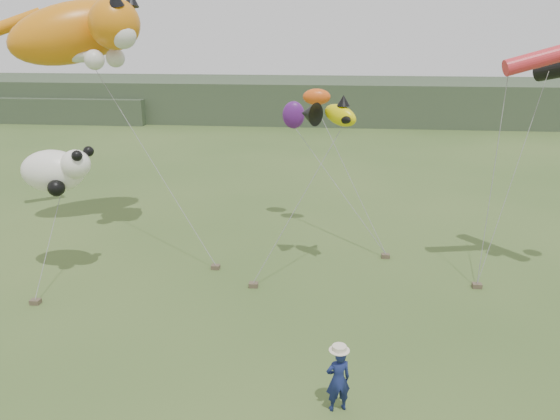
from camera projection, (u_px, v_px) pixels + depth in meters
The scene contains 8 objects.
ground at pixel (285, 362), 15.37m from camera, with size 120.00×120.00×0.00m, color #385123.
headland at pixel (296, 100), 57.28m from camera, with size 90.00×13.00×4.00m.
festival_attendant at pixel (338, 380), 13.17m from camera, with size 0.62×0.41×1.70m, color navy.
sandbag_anchors at pixel (278, 278), 20.36m from camera, with size 15.61×5.52×0.17m.
cat_kite at pixel (83, 32), 22.80m from camera, with size 7.28×5.21×3.60m.
fish_kite at pixel (329, 114), 19.40m from camera, with size 2.41×1.56×1.21m.
panda_kite at pixel (56, 171), 19.72m from camera, with size 2.73×1.77×1.70m.
misc_kites at pixel (302, 108), 24.39m from camera, with size 2.20×1.91×1.95m.
Camera 1 is at (1.23, -13.20, 8.88)m, focal length 35.00 mm.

